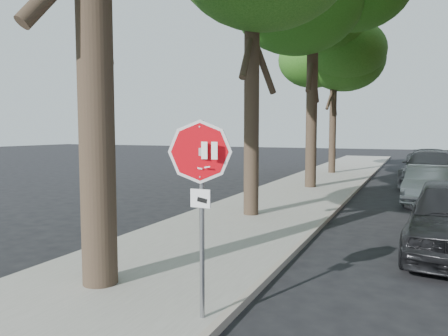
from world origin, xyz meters
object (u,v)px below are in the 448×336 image
Objects in this scene: tree_mid_b at (313,4)px; car_c at (430,169)px; tree_far at (334,50)px; car_b at (428,184)px; stop_sign at (201,181)px; car_d at (430,162)px.

car_c is (4.87, 3.20, -7.17)m from tree_mid_b.
car_b is (4.96, -8.97, -6.55)m from tree_far.
stop_sign is at bearing -95.06° from car_c.
stop_sign reaches higher than car_c.
car_c is at bearing 33.32° from tree_mid_b.
tree_mid_b is at bearing 96.95° from stop_sign.
stop_sign is at bearing -84.54° from tree_far.
tree_mid_b is 2.56× the size of car_b.
stop_sign is 0.28× the size of tree_far.
tree_far is at bearing 95.46° from stop_sign.
car_b is at bearing -61.05° from tree_far.
car_d is at bearing 61.08° from tree_mid_b.
stop_sign is 23.51m from car_d.
tree_mid_b reaches higher than stop_sign.
stop_sign reaches higher than car_d.
tree_mid_b is 1.81× the size of car_c.
car_b is at bearing 76.41° from stop_sign.
car_b is 0.71× the size of car_c.
car_d is at bearing 93.68° from car_c.
stop_sign is 17.67m from car_c.
car_b is (4.66, -1.98, -7.33)m from tree_mid_b.
car_c is at bearing 92.27° from car_b.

